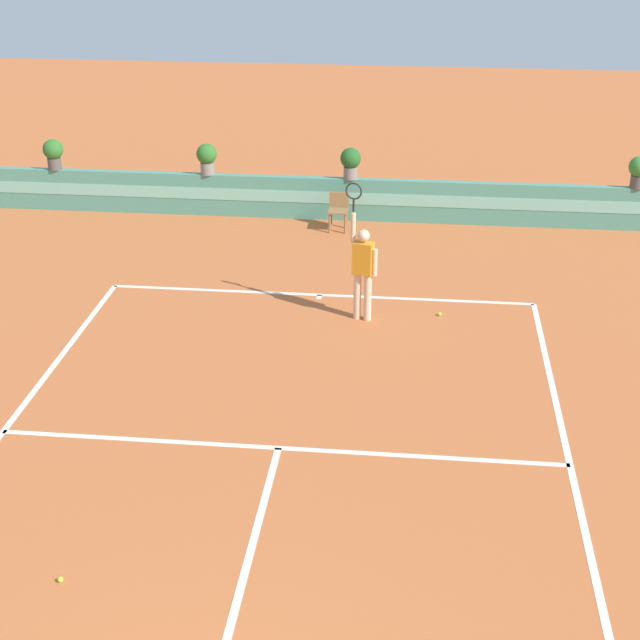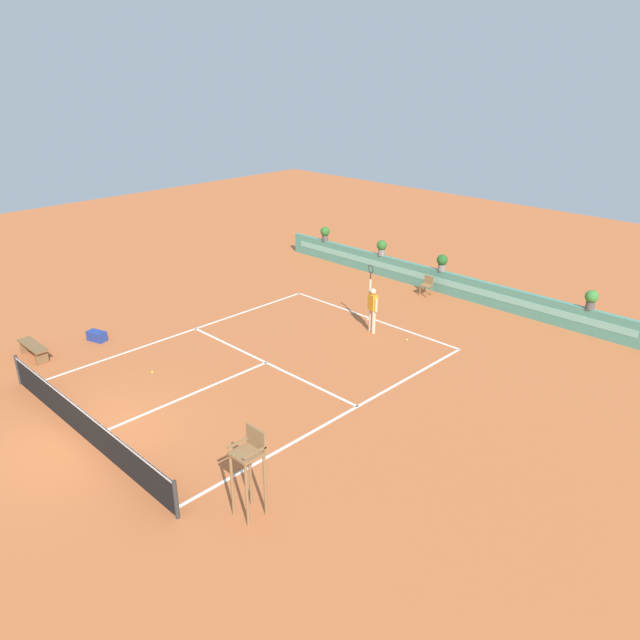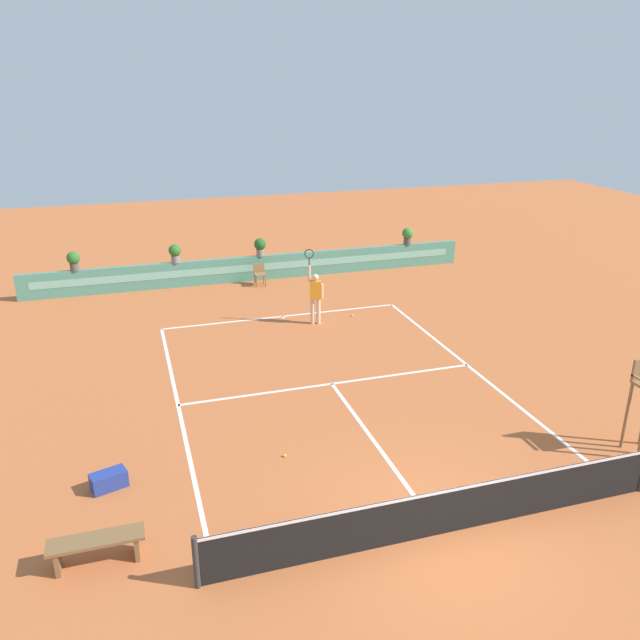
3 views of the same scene
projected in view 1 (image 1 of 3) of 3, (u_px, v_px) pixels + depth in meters
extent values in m
plane|color=#BC6033|center=(274.00, 464.00, 13.42)|extent=(60.00, 60.00, 0.00)
cube|color=white|center=(320.00, 295.00, 18.71)|extent=(8.22, 0.10, 0.01)
cube|color=white|center=(278.00, 448.00, 13.77)|extent=(8.22, 0.10, 0.01)
cube|color=white|center=(237.00, 601.00, 10.90)|extent=(0.10, 6.40, 0.01)
cube|color=white|center=(574.00, 484.00, 12.96)|extent=(0.10, 11.89, 0.01)
cube|color=white|center=(319.00, 297.00, 18.62)|extent=(0.10, 0.20, 0.01)
cube|color=#4C8E7A|center=(340.00, 199.00, 22.54)|extent=(18.00, 0.20, 1.00)
cube|color=#7ABCA8|center=(340.00, 198.00, 22.43)|extent=(17.10, 0.01, 0.28)
cylinder|color=olive|center=(330.00, 223.00, 21.80)|extent=(0.05, 0.05, 0.45)
cylinder|color=olive|center=(345.00, 224.00, 21.77)|extent=(0.05, 0.05, 0.45)
cylinder|color=olive|center=(331.00, 218.00, 22.12)|extent=(0.05, 0.05, 0.45)
cylinder|color=olive|center=(346.00, 219.00, 22.08)|extent=(0.05, 0.05, 0.45)
cube|color=olive|center=(338.00, 211.00, 21.84)|extent=(0.44, 0.44, 0.04)
cube|color=olive|center=(339.00, 200.00, 21.93)|extent=(0.44, 0.04, 0.36)
cylinder|color=beige|center=(368.00, 297.00, 17.50)|extent=(0.14, 0.14, 0.90)
cylinder|color=beige|center=(357.00, 296.00, 17.57)|extent=(0.14, 0.14, 0.90)
cube|color=orange|center=(363.00, 258.00, 17.21)|extent=(0.41, 0.31, 0.60)
sphere|color=beige|center=(364.00, 236.00, 17.03)|extent=(0.22, 0.22, 0.22)
cylinder|color=beige|center=(353.00, 228.00, 17.05)|extent=(0.09, 0.09, 0.55)
cylinder|color=black|center=(354.00, 205.00, 16.87)|extent=(0.04, 0.04, 0.24)
torus|color=#262626|center=(354.00, 191.00, 16.76)|extent=(0.31, 0.11, 0.31)
cylinder|color=beige|center=(375.00, 263.00, 17.16)|extent=(0.09, 0.09, 0.50)
sphere|color=#CCE033|center=(60.00, 580.00, 11.18)|extent=(0.07, 0.07, 0.07)
sphere|color=#CCE033|center=(440.00, 314.00, 17.83)|extent=(0.07, 0.07, 0.07)
cylinder|color=gray|center=(207.00, 168.00, 22.58)|extent=(0.32, 0.32, 0.28)
sphere|color=#2D6B28|center=(207.00, 154.00, 22.43)|extent=(0.48, 0.48, 0.48)
cylinder|color=#514C47|center=(55.00, 163.00, 22.94)|extent=(0.32, 0.32, 0.28)
sphere|color=#2D6B28|center=(53.00, 149.00, 22.80)|extent=(0.48, 0.48, 0.48)
cylinder|color=#514C47|center=(637.00, 182.00, 21.62)|extent=(0.32, 0.32, 0.28)
sphere|color=#387F33|center=(640.00, 167.00, 21.47)|extent=(0.48, 0.48, 0.48)
cylinder|color=gray|center=(350.00, 173.00, 22.25)|extent=(0.32, 0.32, 0.28)
sphere|color=#235B23|center=(351.00, 158.00, 22.10)|extent=(0.48, 0.48, 0.48)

